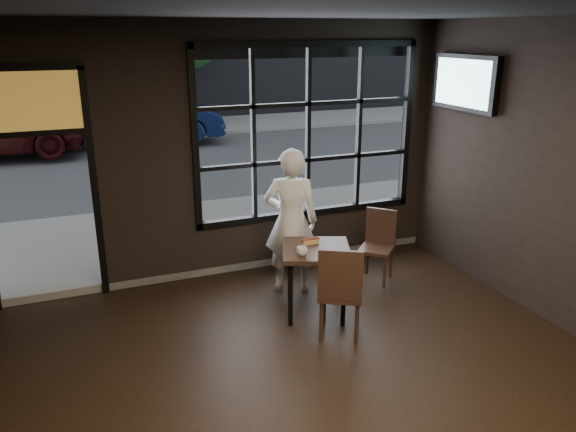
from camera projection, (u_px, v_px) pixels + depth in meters
name	position (u px, v px, depth m)	size (l,w,h in m)	color
ceiling	(362.00, 5.00, 3.35)	(6.00, 7.00, 0.02)	black
window_frame	(308.00, 132.00, 7.30)	(3.06, 0.12, 2.28)	black
stained_transom	(25.00, 101.00, 5.97)	(1.20, 0.06, 0.70)	orange
street_asphalt	(102.00, 101.00, 25.52)	(60.00, 41.00, 0.04)	#545456
cafe_table	(316.00, 281.00, 6.28)	(0.73, 0.73, 0.79)	#2F1D16
chair_near	(341.00, 290.00, 5.80)	(0.45, 0.45, 1.03)	#2F1D16
chair_window	(377.00, 247.00, 7.10)	(0.39, 0.39, 0.91)	#2F1D16
man	(291.00, 221.00, 6.72)	(0.65, 0.43, 1.78)	white
hotdog	(310.00, 241.00, 6.27)	(0.20, 0.08, 0.06)	tan
cup	(302.00, 251.00, 5.95)	(0.12, 0.12, 0.10)	silver
tv	(465.00, 83.00, 6.93)	(0.13, 1.16, 0.68)	black
navy_car	(148.00, 117.00, 15.48)	(1.43, 4.11, 1.36)	#0C173F
tree_right	(184.00, 28.00, 17.59)	(2.58, 2.58, 4.41)	#332114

